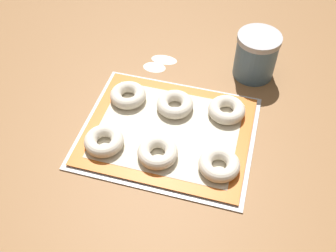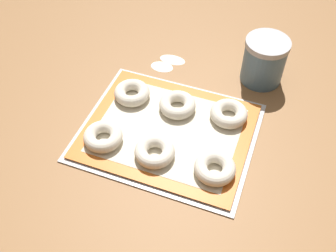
{
  "view_description": "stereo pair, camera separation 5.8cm",
  "coord_description": "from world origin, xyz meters",
  "px_view_note": "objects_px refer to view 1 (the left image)",
  "views": [
    {
      "loc": [
        0.17,
        -0.64,
        0.79
      ],
      "look_at": [
        -0.01,
        -0.0,
        0.03
      ],
      "focal_mm": 42.0,
      "sensor_mm": 36.0,
      "label": 1
    },
    {
      "loc": [
        0.22,
        -0.62,
        0.79
      ],
      "look_at": [
        -0.01,
        -0.0,
        0.03
      ],
      "focal_mm": 42.0,
      "sensor_mm": 36.0,
      "label": 2
    }
  ],
  "objects_px": {
    "bagel_front_left": "(104,141)",
    "flour_canister": "(256,55)",
    "bagel_front_right": "(219,165)",
    "bagel_back_center": "(175,104)",
    "bagel_back_right": "(227,110)",
    "baking_tray": "(168,132)",
    "bagel_back_left": "(128,95)",
    "bagel_front_center": "(158,152)"
  },
  "relations": [
    {
      "from": "bagel_front_left",
      "to": "flour_canister",
      "type": "distance_m",
      "value": 0.5
    },
    {
      "from": "bagel_front_right",
      "to": "bagel_back_center",
      "type": "xyz_separation_m",
      "value": [
        -0.15,
        0.16,
        0.0
      ]
    },
    {
      "from": "bagel_front_left",
      "to": "bagel_back_right",
      "type": "relative_size",
      "value": 1.0
    },
    {
      "from": "baking_tray",
      "to": "bagel_back_right",
      "type": "bearing_deg",
      "value": 35.39
    },
    {
      "from": "baking_tray",
      "to": "flour_canister",
      "type": "height_order",
      "value": "flour_canister"
    },
    {
      "from": "baking_tray",
      "to": "bagel_back_left",
      "type": "relative_size",
      "value": 4.49
    },
    {
      "from": "bagel_front_center",
      "to": "bagel_back_right",
      "type": "relative_size",
      "value": 1.0
    },
    {
      "from": "bagel_front_left",
      "to": "bagel_front_center",
      "type": "height_order",
      "value": "same"
    },
    {
      "from": "baking_tray",
      "to": "bagel_back_center",
      "type": "relative_size",
      "value": 4.49
    },
    {
      "from": "bagel_back_center",
      "to": "bagel_back_right",
      "type": "bearing_deg",
      "value": 6.98
    },
    {
      "from": "bagel_front_right",
      "to": "flour_canister",
      "type": "bearing_deg",
      "value": 84.86
    },
    {
      "from": "bagel_front_center",
      "to": "bagel_back_left",
      "type": "distance_m",
      "value": 0.21
    },
    {
      "from": "bagel_front_center",
      "to": "bagel_back_right",
      "type": "height_order",
      "value": "same"
    },
    {
      "from": "bagel_back_left",
      "to": "bagel_back_center",
      "type": "distance_m",
      "value": 0.13
    },
    {
      "from": "baking_tray",
      "to": "bagel_back_right",
      "type": "height_order",
      "value": "bagel_back_right"
    },
    {
      "from": "bagel_front_right",
      "to": "bagel_back_left",
      "type": "height_order",
      "value": "same"
    },
    {
      "from": "bagel_front_left",
      "to": "bagel_front_center",
      "type": "relative_size",
      "value": 1.0
    },
    {
      "from": "bagel_front_left",
      "to": "bagel_front_right",
      "type": "xyz_separation_m",
      "value": [
        0.29,
        0.01,
        0.0
      ]
    },
    {
      "from": "baking_tray",
      "to": "bagel_back_center",
      "type": "bearing_deg",
      "value": 91.77
    },
    {
      "from": "bagel_front_right",
      "to": "flour_canister",
      "type": "relative_size",
      "value": 0.73
    },
    {
      "from": "bagel_back_left",
      "to": "bagel_back_center",
      "type": "bearing_deg",
      "value": 0.18
    },
    {
      "from": "baking_tray",
      "to": "bagel_back_right",
      "type": "relative_size",
      "value": 4.49
    },
    {
      "from": "bagel_back_right",
      "to": "flour_canister",
      "type": "bearing_deg",
      "value": 76.46
    },
    {
      "from": "bagel_front_left",
      "to": "bagel_back_right",
      "type": "distance_m",
      "value": 0.33
    },
    {
      "from": "bagel_back_left",
      "to": "flour_canister",
      "type": "bearing_deg",
      "value": 33.75
    },
    {
      "from": "bagel_back_left",
      "to": "bagel_front_center",
      "type": "bearing_deg",
      "value": -51.3
    },
    {
      "from": "bagel_back_left",
      "to": "bagel_back_center",
      "type": "xyz_separation_m",
      "value": [
        0.13,
        0.0,
        0.0
      ]
    },
    {
      "from": "bagel_front_left",
      "to": "flour_canister",
      "type": "bearing_deg",
      "value": 49.72
    },
    {
      "from": "bagel_front_center",
      "to": "bagel_front_right",
      "type": "distance_m",
      "value": 0.15
    },
    {
      "from": "bagel_front_right",
      "to": "bagel_back_left",
      "type": "relative_size",
      "value": 1.0
    },
    {
      "from": "bagel_front_left",
      "to": "bagel_back_center",
      "type": "xyz_separation_m",
      "value": [
        0.14,
        0.17,
        0.0
      ]
    },
    {
      "from": "bagel_front_right",
      "to": "bagel_back_right",
      "type": "bearing_deg",
      "value": 94.18
    },
    {
      "from": "baking_tray",
      "to": "bagel_back_center",
      "type": "distance_m",
      "value": 0.08
    },
    {
      "from": "bagel_front_left",
      "to": "bagel_front_right",
      "type": "distance_m",
      "value": 0.29
    },
    {
      "from": "bagel_front_center",
      "to": "bagel_back_right",
      "type": "distance_m",
      "value": 0.23
    },
    {
      "from": "bagel_back_right",
      "to": "bagel_front_left",
      "type": "bearing_deg",
      "value": -146.06
    },
    {
      "from": "bagel_front_left",
      "to": "bagel_front_center",
      "type": "bearing_deg",
      "value": 0.51
    },
    {
      "from": "bagel_front_center",
      "to": "bagel_front_right",
      "type": "relative_size",
      "value": 1.0
    },
    {
      "from": "bagel_front_center",
      "to": "bagel_front_right",
      "type": "bearing_deg",
      "value": 1.51
    },
    {
      "from": "baking_tray",
      "to": "bagel_front_right",
      "type": "bearing_deg",
      "value": -29.54
    },
    {
      "from": "bagel_front_left",
      "to": "bagel_back_left",
      "type": "relative_size",
      "value": 1.0
    },
    {
      "from": "bagel_front_right",
      "to": "bagel_back_left",
      "type": "xyz_separation_m",
      "value": [
        -0.29,
        0.16,
        0.0
      ]
    }
  ]
}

